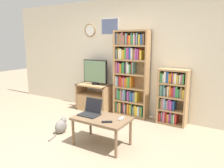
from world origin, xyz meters
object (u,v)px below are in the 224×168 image
(television, at_px, (95,72))
(remote_near_laptop, at_px, (121,118))
(coffee_table, at_px, (102,121))
(remote_far_from_laptop, at_px, (107,122))
(cat, at_px, (61,126))
(bookshelf_tall, at_px, (130,74))
(bookshelf_short, at_px, (172,96))
(tv_stand, at_px, (94,97))
(laptop, at_px, (91,111))

(television, height_order, remote_near_laptop, television)
(remote_near_laptop, bearing_deg, coffee_table, -165.68)
(coffee_table, xyz_separation_m, remote_far_from_laptop, (0.19, -0.14, 0.06))
(coffee_table, height_order, remote_far_from_laptop, remote_far_from_laptop)
(remote_near_laptop, xyz_separation_m, cat, (-1.20, -0.10, -0.34))
(remote_near_laptop, bearing_deg, bookshelf_tall, 107.82)
(bookshelf_short, bearing_deg, coffee_table, -114.36)
(coffee_table, bearing_deg, television, 128.44)
(bookshelf_short, distance_m, coffee_table, 1.68)
(bookshelf_tall, bearing_deg, remote_near_laptop, -68.16)
(bookshelf_tall, bearing_deg, remote_far_from_laptop, -74.60)
(bookshelf_tall, xyz_separation_m, cat, (-0.62, -1.54, -0.81))
(tv_stand, xyz_separation_m, laptop, (0.94, -1.38, 0.21))
(bookshelf_short, xyz_separation_m, remote_near_laptop, (-0.39, -1.42, -0.10))
(television, distance_m, laptop, 1.73)
(television, xyz_separation_m, cat, (0.25, -1.45, -0.80))
(coffee_table, height_order, cat, coffee_table)
(bookshelf_tall, relative_size, laptop, 5.70)
(remote_near_laptop, bearing_deg, laptop, -176.77)
(remote_far_from_laptop, bearing_deg, laptop, -146.77)
(bookshelf_short, distance_m, cat, 2.24)
(remote_far_from_laptop, bearing_deg, bookshelf_tall, 160.34)
(tv_stand, xyz_separation_m, cat, (0.27, -1.41, -0.19))
(cat, bearing_deg, remote_far_from_laptop, -3.54)
(remote_far_from_laptop, distance_m, cat, 1.15)
(bookshelf_tall, distance_m, bookshelf_short, 1.03)
(bookshelf_tall, xyz_separation_m, bookshelf_short, (0.96, -0.02, -0.37))
(remote_near_laptop, distance_m, cat, 1.25)
(remote_far_from_laptop, height_order, cat, remote_far_from_laptop)
(bookshelf_tall, xyz_separation_m, remote_near_laptop, (0.58, -1.44, -0.46))
(television, xyz_separation_m, bookshelf_tall, (0.88, 0.09, 0.01))
(tv_stand, height_order, remote_near_laptop, tv_stand)
(bookshelf_short, height_order, laptop, bookshelf_short)
(remote_far_from_laptop, bearing_deg, tv_stand, -173.80)
(bookshelf_short, xyz_separation_m, coffee_table, (-0.69, -1.52, -0.16))
(tv_stand, distance_m, cat, 1.45)
(bookshelf_tall, distance_m, cat, 1.85)
(bookshelf_short, distance_m, remote_far_from_laptop, 1.73)
(tv_stand, relative_size, remote_near_laptop, 5.11)
(tv_stand, bearing_deg, bookshelf_short, 3.36)
(tv_stand, relative_size, coffee_table, 0.93)
(coffee_table, xyz_separation_m, laptop, (-0.23, 0.03, 0.12))
(tv_stand, height_order, coffee_table, tv_stand)
(bookshelf_tall, relative_size, bookshelf_short, 1.68)
(coffee_table, height_order, remote_near_laptop, remote_near_laptop)
(remote_far_from_laptop, bearing_deg, cat, -132.35)
(bookshelf_tall, height_order, bookshelf_short, bookshelf_tall)
(remote_far_from_laptop, bearing_deg, television, -174.90)
(tv_stand, distance_m, coffee_table, 1.84)
(laptop, height_order, remote_far_from_laptop, laptop)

